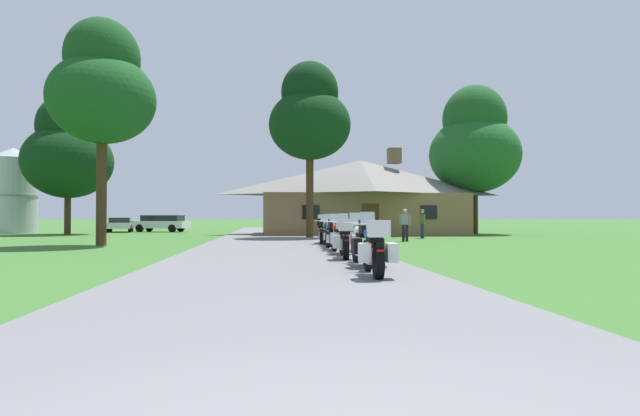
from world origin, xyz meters
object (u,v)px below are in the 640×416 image
object	(u,v)px
motorcycle_blue_fifth_in_row	(332,234)
tree_left_near	(102,87)
tree_right_of_lodge	(475,144)
motorcycle_green_sixth_in_row	(328,232)
bystander_gray_shirt_beside_signpost	(405,223)
motorcycle_red_fourth_in_row	(340,236)
motorcycle_blue_nearest_to_camera	(375,249)
parked_white_suv_far_left	(161,223)
motorcycle_yellow_third_in_row	(345,239)
tree_left_far	(68,151)
metal_silo_distant	(13,190)
bystander_olive_shirt_near_lodge	(422,222)
motorcycle_white_second_in_row	(364,243)
motorcycle_green_farthest_in_row	(321,231)
tree_by_lodge_front	(310,116)
parked_white_sedan_far_left	(120,224)

from	to	relation	value
motorcycle_blue_fifth_in_row	tree_left_near	xyz separation A→B (m)	(-9.59, 4.51, 6.31)
tree_right_of_lodge	motorcycle_green_sixth_in_row	bearing A→B (deg)	-128.80
bystander_gray_shirt_beside_signpost	tree_left_near	world-z (taller)	tree_left_near
motorcycle_red_fourth_in_row	tree_right_of_lodge	bearing A→B (deg)	53.66
motorcycle_blue_nearest_to_camera	parked_white_suv_far_left	distance (m)	36.25
motorcycle_red_fourth_in_row	parked_white_suv_far_left	size ratio (longest dim) A/B	0.42
motorcycle_yellow_third_in_row	tree_left_far	bearing A→B (deg)	129.47
tree_right_of_lodge	tree_left_near	bearing A→B (deg)	-148.94
motorcycle_blue_fifth_in_row	metal_silo_distant	distance (m)	32.26
motorcycle_blue_fifth_in_row	motorcycle_green_sixth_in_row	size ratio (longest dim) A/B	1.00
motorcycle_blue_nearest_to_camera	bystander_olive_shirt_near_lodge	bearing A→B (deg)	73.65
parked_white_suv_far_left	motorcycle_green_sixth_in_row	bearing A→B (deg)	-140.01
motorcycle_white_second_in_row	tree_left_near	world-z (taller)	tree_left_near
motorcycle_red_fourth_in_row	motorcycle_green_farthest_in_row	size ratio (longest dim) A/B	1.00
tree_left_near	parked_white_suv_far_left	bearing A→B (deg)	94.79
tree_right_of_lodge	parked_white_suv_far_left	bearing A→B (deg)	162.12
motorcycle_blue_fifth_in_row	tree_left_near	size ratio (longest dim) A/B	0.21
tree_left_far	parked_white_suv_far_left	xyz separation A→B (m)	(5.31, 6.04, -5.19)
tree_left_far	tree_by_lodge_front	xyz separation A→B (m)	(16.74, -8.35, 1.23)
tree_by_lodge_front	parked_white_suv_far_left	size ratio (longest dim) A/B	2.12
tree_right_of_lodge	parked_white_suv_far_left	size ratio (longest dim) A/B	2.24
motorcycle_white_second_in_row	metal_silo_distant	distance (m)	37.24
motorcycle_green_sixth_in_row	bystander_gray_shirt_beside_signpost	bearing A→B (deg)	42.22
tree_by_lodge_front	parked_white_suv_far_left	xyz separation A→B (m)	(-11.43, 14.39, -6.42)
motorcycle_yellow_third_in_row	bystander_olive_shirt_near_lodge	bearing A→B (deg)	70.49
bystander_olive_shirt_near_lodge	motorcycle_blue_nearest_to_camera	bearing A→B (deg)	154.16
motorcycle_green_sixth_in_row	parked_white_suv_far_left	xyz separation A→B (m)	(-11.50, 23.48, 0.16)
motorcycle_blue_fifth_in_row	tree_left_near	bearing A→B (deg)	151.96
motorcycle_blue_nearest_to_camera	tree_left_near	xyz separation A→B (m)	(-9.42, 13.24, 6.32)
motorcycle_red_fourth_in_row	parked_white_sedan_far_left	bearing A→B (deg)	113.89
motorcycle_red_fourth_in_row	tree_left_far	bearing A→B (deg)	123.34
motorcycle_green_sixth_in_row	bystander_olive_shirt_near_lodge	xyz separation A→B (m)	(6.46, 8.35, 0.33)
motorcycle_yellow_third_in_row	parked_white_sedan_far_left	bearing A→B (deg)	120.83
tree_left_near	tree_right_of_lodge	xyz separation A→B (m)	(22.34, 13.46, -0.29)
motorcycle_green_farthest_in_row	parked_white_sedan_far_left	distance (m)	25.82
motorcycle_red_fourth_in_row	motorcycle_yellow_third_in_row	bearing A→B (deg)	-97.94
parked_white_sedan_far_left	motorcycle_yellow_third_in_row	bearing A→B (deg)	-74.99
motorcycle_green_farthest_in_row	parked_white_sedan_far_left	bearing A→B (deg)	129.86
tree_right_of_lodge	metal_silo_distant	bearing A→B (deg)	171.25
motorcycle_blue_nearest_to_camera	tree_left_far	distance (m)	33.32
metal_silo_distant	tree_by_lodge_front	bearing A→B (deg)	-28.37
tree_left_near	parked_white_sedan_far_left	distance (m)	22.58
motorcycle_white_second_in_row	motorcycle_green_sixth_in_row	size ratio (longest dim) A/B	1.00
bystander_gray_shirt_beside_signpost	tree_right_of_lodge	bearing A→B (deg)	-105.44
tree_left_near	parked_white_suv_far_left	xyz separation A→B (m)	(-1.78, 21.24, -6.15)
motorcycle_yellow_third_in_row	motorcycle_red_fourth_in_row	bearing A→B (deg)	90.90
motorcycle_blue_fifth_in_row	bystander_gray_shirt_beside_signpost	world-z (taller)	bystander_gray_shirt_beside_signpost
motorcycle_white_second_in_row	parked_white_sedan_far_left	bearing A→B (deg)	113.07
motorcycle_yellow_third_in_row	motorcycle_green_sixth_in_row	bearing A→B (deg)	92.61
tree_left_near	metal_silo_distant	world-z (taller)	tree_left_near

